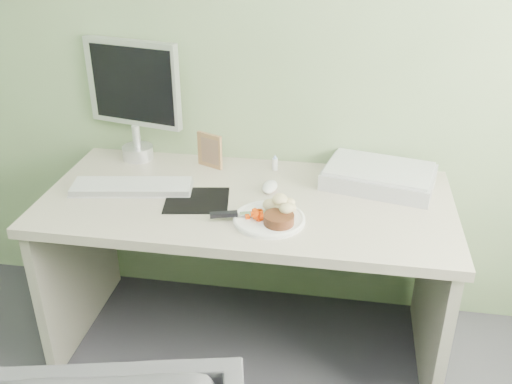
% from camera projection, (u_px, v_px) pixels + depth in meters
% --- Properties ---
extents(wall_back, '(3.50, 0.00, 3.50)m').
position_uv_depth(wall_back, '(262.00, 18.00, 2.28)').
color(wall_back, '#82A070').
rests_on(wall_back, floor).
extents(desk, '(1.60, 0.75, 0.73)m').
position_uv_depth(desk, '(247.00, 237.00, 2.32)').
color(desk, beige).
rests_on(desk, floor).
extents(plate, '(0.26, 0.26, 0.01)m').
position_uv_depth(plate, '(269.00, 219.00, 2.07)').
color(plate, white).
rests_on(plate, desk).
extents(steak, '(0.13, 0.13, 0.04)m').
position_uv_depth(steak, '(279.00, 219.00, 2.02)').
color(steak, black).
rests_on(steak, plate).
extents(potato_pile, '(0.13, 0.10, 0.06)m').
position_uv_depth(potato_pile, '(282.00, 204.00, 2.09)').
color(potato_pile, tan).
rests_on(potato_pile, plate).
extents(carrot_heap, '(0.07, 0.07, 0.04)m').
position_uv_depth(carrot_heap, '(256.00, 213.00, 2.06)').
color(carrot_heap, '#F94105').
rests_on(carrot_heap, plate).
extents(steak_knife, '(0.25, 0.10, 0.02)m').
position_uv_depth(steak_knife, '(235.00, 214.00, 2.07)').
color(steak_knife, silver).
rests_on(steak_knife, plate).
extents(mousepad, '(0.28, 0.25, 0.00)m').
position_uv_depth(mousepad, '(197.00, 200.00, 2.21)').
color(mousepad, black).
rests_on(mousepad, desk).
extents(keyboard, '(0.49, 0.21, 0.02)m').
position_uv_depth(keyboard, '(132.00, 186.00, 2.29)').
color(keyboard, white).
rests_on(keyboard, desk).
extents(computer_mouse, '(0.07, 0.11, 0.04)m').
position_uv_depth(computer_mouse, '(270.00, 187.00, 2.28)').
color(computer_mouse, white).
rests_on(computer_mouse, desk).
extents(photo_frame, '(0.12, 0.06, 0.15)m').
position_uv_depth(photo_frame, '(210.00, 150.00, 2.46)').
color(photo_frame, olive).
rests_on(photo_frame, desk).
extents(eyedrop_bottle, '(0.02, 0.02, 0.07)m').
position_uv_depth(eyedrop_bottle, '(275.00, 163.00, 2.45)').
color(eyedrop_bottle, white).
rests_on(eyedrop_bottle, desk).
extents(scanner, '(0.48, 0.38, 0.07)m').
position_uv_depth(scanner, '(379.00, 177.00, 2.32)').
color(scanner, '#B0B1B7').
rests_on(scanner, desk).
extents(monitor, '(0.44, 0.16, 0.53)m').
position_uv_depth(monitor, '(134.00, 94.00, 2.45)').
color(monitor, silver).
rests_on(monitor, desk).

